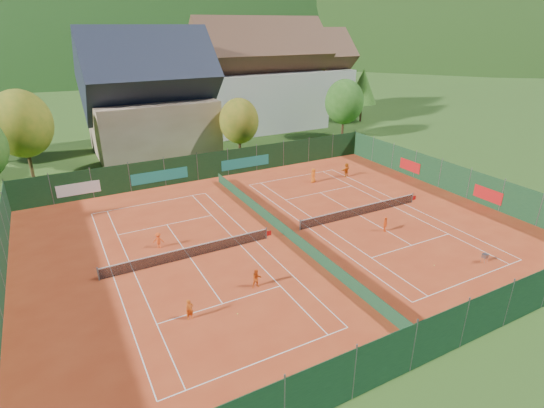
{
  "coord_description": "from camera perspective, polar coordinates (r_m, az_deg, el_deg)",
  "views": [
    {
      "loc": [
        -15.62,
        -27.08,
        16.07
      ],
      "look_at": [
        0.0,
        2.0,
        2.0
      ],
      "focal_mm": 28.0,
      "sensor_mm": 36.0,
      "label": 1
    }
  ],
  "objects": [
    {
      "name": "player_right_near",
      "position": [
        36.63,
        14.98,
        -2.66
      ],
      "size": [
        0.65,
        0.82,
        1.29
      ],
      "primitive_type": "imported",
      "rotation": [
        0.0,
        0.0,
        1.06
      ],
      "color": "#F75515",
      "rests_on": "ground"
    },
    {
      "name": "fence_east",
      "position": [
        47.09,
        23.22,
        3.12
      ],
      "size": [
        0.09,
        32.0,
        3.0
      ],
      "color": "#14371C",
      "rests_on": "ground"
    },
    {
      "name": "court_divider",
      "position": [
        34.92,
        1.56,
        -3.4
      ],
      "size": [
        0.03,
        28.8,
        1.0
      ],
      "color": "#153A22",
      "rests_on": "ground"
    },
    {
      "name": "loose_ball_0",
      "position": [
        26.35,
        -4.66,
        -14.49
      ],
      "size": [
        0.07,
        0.07,
        0.07
      ],
      "primitive_type": "sphere",
      "color": "#CCD833",
      "rests_on": "ground"
    },
    {
      "name": "loose_ball_2",
      "position": [
        38.81,
        -0.17,
        -1.32
      ],
      "size": [
        0.07,
        0.07,
        0.07
      ],
      "primitive_type": "sphere",
      "color": "#CCD833",
      "rests_on": "ground"
    },
    {
      "name": "tree_east_back",
      "position": [
        79.49,
        3.7,
        16.3
      ],
      "size": [
        7.15,
        7.15,
        10.86
      ],
      "color": "#4B341A",
      "rests_on": "ground"
    },
    {
      "name": "tree_east_front",
      "position": [
        65.52,
        9.7,
        13.39
      ],
      "size": [
        5.72,
        5.72,
        8.69
      ],
      "color": "#4B2E1B",
      "rests_on": "ground"
    },
    {
      "name": "tree_west_mid",
      "position": [
        54.07,
        -30.66,
        9.25
      ],
      "size": [
        6.44,
        6.44,
        9.78
      ],
      "color": "#4B341B",
      "rests_on": "ground"
    },
    {
      "name": "tree_east_mid",
      "position": [
        77.8,
        12.12,
        15.2
      ],
      "size": [
        5.04,
        5.04,
        9.0
      ],
      "color": "#4A2A1A",
      "rests_on": "ground"
    },
    {
      "name": "player_left_near",
      "position": [
        25.98,
        -11.03,
        -13.76
      ],
      "size": [
        0.53,
        0.38,
        1.34
      ],
      "primitive_type": "imported",
      "rotation": [
        0.0,
        0.0,
        0.14
      ],
      "color": "#CC5112",
      "rests_on": "ground"
    },
    {
      "name": "loose_ball_1",
      "position": [
        33.0,
        20.98,
        -7.69
      ],
      "size": [
        0.07,
        0.07,
        0.07
      ],
      "primitive_type": "sphere",
      "color": "#CCD833",
      "rests_on": "ground"
    },
    {
      "name": "loose_ball_3",
      "position": [
        40.61,
        -6.71,
        -0.35
      ],
      "size": [
        0.07,
        0.07,
        0.07
      ],
      "primitive_type": "sphere",
      "color": "#CCD833",
      "rests_on": "ground"
    },
    {
      "name": "player_left_mid",
      "position": [
        28.23,
        -2.06,
        -9.97
      ],
      "size": [
        0.72,
        0.59,
        1.36
      ],
      "primitive_type": "imported",
      "rotation": [
        0.0,
        0.0,
        -0.13
      ],
      "color": "#D04B12",
      "rests_on": "ground"
    },
    {
      "name": "fence_south",
      "position": [
        24.06,
        21.62,
        -16.11
      ],
      "size": [
        40.0,
        0.04,
        3.0
      ],
      "color": "#14371F",
      "rests_on": "ground"
    },
    {
      "name": "player_right_far_b",
      "position": [
        48.97,
        9.96,
        4.55
      ],
      "size": [
        1.54,
        0.93,
        1.58
      ],
      "primitive_type": "imported",
      "rotation": [
        0.0,
        0.0,
        3.48
      ],
      "color": "#CC5F12",
      "rests_on": "ground"
    },
    {
      "name": "mountain_backdrop",
      "position": [
        270.09,
        -18.49,
        10.0
      ],
      "size": [
        820.0,
        530.0,
        242.0
      ],
      "color": "black",
      "rests_on": "ground"
    },
    {
      "name": "tree_center",
      "position": [
        54.82,
        -4.45,
        11.06
      ],
      "size": [
        5.01,
        5.01,
        7.6
      ],
      "color": "#462C19",
      "rests_on": "ground"
    },
    {
      "name": "tennis_net_left",
      "position": [
        32.19,
        -10.75,
        -6.28
      ],
      "size": [
        13.3,
        0.1,
        1.02
      ],
      "color": "#59595B",
      "rests_on": "ground"
    },
    {
      "name": "chalet",
      "position": [
        59.22,
        -15.99,
        13.05
      ],
      "size": [
        16.2,
        12.0,
        16.0
      ],
      "color": "tan",
      "rests_on": "ground"
    },
    {
      "name": "fence_north",
      "position": [
        47.94,
        -8.46,
        5.1
      ],
      "size": [
        40.0,
        0.1,
        3.0
      ],
      "color": "#123318",
      "rests_on": "ground"
    },
    {
      "name": "player_right_far_a",
      "position": [
        46.62,
        5.58,
        3.84
      ],
      "size": [
        0.91,
        0.78,
        1.58
      ],
      "primitive_type": "imported",
      "rotation": [
        0.0,
        0.0,
        3.57
      ],
      "color": "orange",
      "rests_on": "ground"
    },
    {
      "name": "player_left_far",
      "position": [
        34.04,
        -15.02,
        -4.72
      ],
      "size": [
        0.95,
        0.76,
        1.29
      ],
      "primitive_type": "imported",
      "rotation": [
        0.0,
        0.0,
        2.75
      ],
      "color": "#F34B15",
      "rests_on": "ground"
    },
    {
      "name": "hotel_block_a",
      "position": [
        71.1,
        -1.67,
        16.05
      ],
      "size": [
        21.6,
        11.0,
        17.25
      ],
      "color": "silver",
      "rests_on": "ground"
    },
    {
      "name": "clay_pad",
      "position": [
        35.15,
        1.55,
        -4.12
      ],
      "size": [
        40.0,
        32.0,
        0.01
      ],
      "primitive_type": "cube",
      "color": "#B1391A",
      "rests_on": "ground"
    },
    {
      "name": "ground",
      "position": [
        35.16,
        1.55,
        -4.16
      ],
      "size": [
        600.0,
        600.0,
        0.0
      ],
      "primitive_type": "plane",
      "color": "#294D18",
      "rests_on": "ground"
    },
    {
      "name": "court_markings_left",
      "position": [
        32.39,
        -10.94,
        -7.1
      ],
      "size": [
        11.03,
        23.83,
        0.0
      ],
      "color": "white",
      "rests_on": "ground"
    },
    {
      "name": "ball_hopper",
      "position": [
        34.62,
        26.73,
        -6.25
      ],
      "size": [
        0.34,
        0.34,
        0.8
      ],
      "color": "slate",
      "rests_on": "ground"
    },
    {
      "name": "court_markings_right",
      "position": [
        39.36,
        11.72,
        -1.51
      ],
      "size": [
        11.03,
        23.83,
        0.0
      ],
      "color": "white",
      "rests_on": "ground"
    },
    {
      "name": "tennis_net_right",
      "position": [
        39.25,
        11.96,
        -0.81
      ],
      "size": [
        13.3,
        0.1,
        1.02
      ],
      "color": "#59595B",
      "rests_on": "ground"
    },
    {
      "name": "hotel_block_b",
      "position": [
        84.99,
        4.62,
        16.63
      ],
      "size": [
        17.28,
        10.0,
        15.5
      ],
      "color": "silver",
      "rests_on": "ground"
    }
  ]
}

